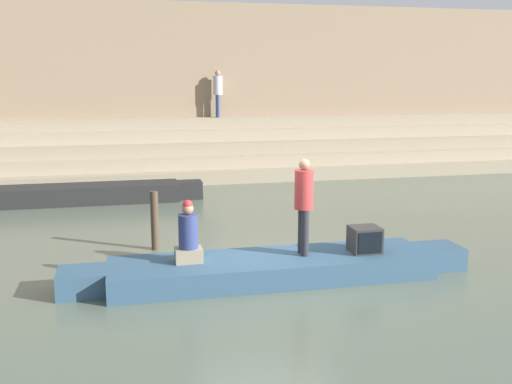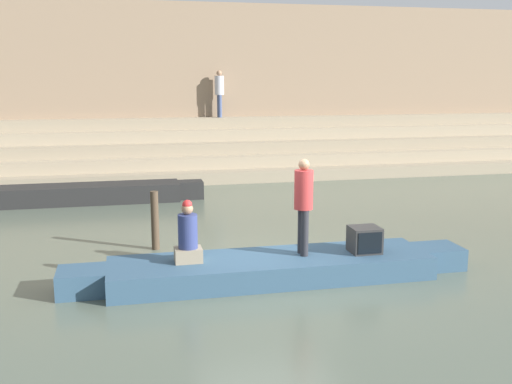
% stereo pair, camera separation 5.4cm
% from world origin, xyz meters
% --- Properties ---
extents(ground_plane, '(120.00, 120.00, 0.00)m').
position_xyz_m(ground_plane, '(0.00, 0.00, 0.00)').
color(ground_plane, '#566051').
extents(ghat_steps, '(36.00, 3.17, 1.97)m').
position_xyz_m(ghat_steps, '(0.00, 10.85, 0.72)').
color(ghat_steps, gray).
rests_on(ghat_steps, ground).
extents(back_wall, '(34.20, 1.28, 6.01)m').
position_xyz_m(back_wall, '(0.00, 12.60, 2.98)').
color(back_wall, '#937A60').
rests_on(back_wall, ground).
extents(rowboat_main, '(6.99, 1.47, 0.39)m').
position_xyz_m(rowboat_main, '(-0.06, -0.36, 0.21)').
color(rowboat_main, '#33516B').
rests_on(rowboat_main, ground).
extents(person_standing, '(0.32, 0.32, 1.66)m').
position_xyz_m(person_standing, '(0.50, -0.32, 1.35)').
color(person_standing, '#28282D').
rests_on(person_standing, rowboat_main).
extents(person_rowing, '(0.45, 0.35, 1.04)m').
position_xyz_m(person_rowing, '(-1.47, -0.30, 0.81)').
color(person_rowing, gray).
rests_on(person_rowing, rowboat_main).
extents(tv_set, '(0.51, 0.48, 0.45)m').
position_xyz_m(tv_set, '(1.59, -0.43, 0.61)').
color(tv_set, '#2D2D2D').
rests_on(tv_set, rowboat_main).
extents(moored_boat_shore, '(6.27, 1.03, 0.50)m').
position_xyz_m(moored_boat_shore, '(-3.41, 6.89, 0.26)').
color(moored_boat_shore, black).
rests_on(moored_boat_shore, ground).
extents(mooring_post, '(0.15, 0.15, 1.18)m').
position_xyz_m(mooring_post, '(-1.89, 1.91, 0.59)').
color(mooring_post, '#473828').
rests_on(mooring_post, ground).
extents(person_on_steps, '(0.33, 0.33, 1.66)m').
position_xyz_m(person_on_steps, '(1.02, 11.69, 2.93)').
color(person_on_steps, '#3D4C75').
rests_on(person_on_steps, ghat_steps).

